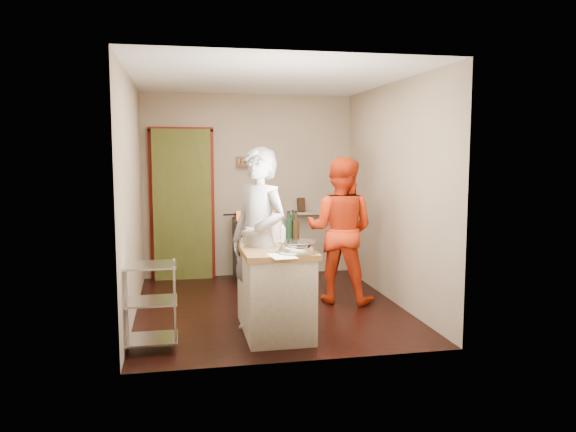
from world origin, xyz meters
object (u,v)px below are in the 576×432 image
object	(u,v)px
stove	(256,248)
person_stripe	(259,241)
wire_shelving	(150,302)
person_red	(340,230)
island	(275,286)

from	to	relation	value
stove	person_stripe	distance (m)	2.35
wire_shelving	person_red	xyz separation A→B (m)	(2.16, 1.28, 0.42)
person_stripe	person_red	world-z (taller)	person_stripe
island	stove	bearing A→B (deg)	86.73
wire_shelving	person_red	size ratio (longest dim) A/B	0.46
stove	wire_shelving	xyz separation A→B (m)	(-1.33, -2.62, -0.01)
stove	person_red	world-z (taller)	person_red
stove	person_red	size ratio (longest dim) A/B	0.58
wire_shelving	person_stripe	distance (m)	1.20
stove	person_stripe	size ratio (longest dim) A/B	0.55
island	person_stripe	xyz separation A→B (m)	(-0.15, 0.04, 0.46)
stove	wire_shelving	size ratio (longest dim) A/B	1.26
island	wire_shelving	bearing A→B (deg)	-165.94
stove	person_stripe	bearing A→B (deg)	-97.07
wire_shelving	island	bearing A→B (deg)	14.06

